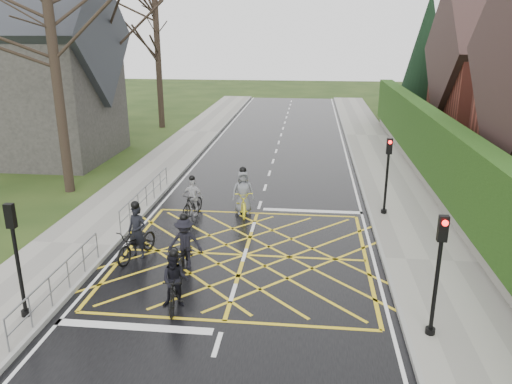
% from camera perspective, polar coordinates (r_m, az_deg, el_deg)
% --- Properties ---
extents(ground, '(120.00, 120.00, 0.00)m').
position_cam_1_polar(ground, '(16.80, -1.32, -7.23)').
color(ground, black).
rests_on(ground, ground).
extents(road, '(9.00, 80.00, 0.01)m').
position_cam_1_polar(road, '(16.79, -1.32, -7.21)').
color(road, black).
rests_on(road, ground).
extents(sidewalk_right, '(3.00, 80.00, 0.15)m').
position_cam_1_polar(sidewalk_right, '(17.11, 19.21, -7.54)').
color(sidewalk_right, gray).
rests_on(sidewalk_right, ground).
extents(sidewalk_left, '(3.00, 80.00, 0.15)m').
position_cam_1_polar(sidewalk_left, '(18.48, -20.20, -5.71)').
color(sidewalk_left, gray).
rests_on(sidewalk_left, ground).
extents(stone_wall, '(0.50, 38.00, 0.70)m').
position_cam_1_polar(stone_wall, '(22.85, 20.42, -0.47)').
color(stone_wall, slate).
rests_on(stone_wall, ground).
extents(hedge, '(0.90, 38.00, 2.80)m').
position_cam_1_polar(hedge, '(22.39, 20.91, 3.78)').
color(hedge, '#19370F').
rests_on(hedge, stone_wall).
extents(conifer, '(4.60, 4.60, 10.00)m').
position_cam_1_polar(conifer, '(42.02, 18.80, 14.20)').
color(conifer, black).
rests_on(conifer, ground).
extents(church, '(8.80, 7.80, 11.00)m').
position_cam_1_polar(church, '(31.29, -24.22, 12.43)').
color(church, '#2D2B28').
rests_on(church, ground).
extents(tree_near, '(9.24, 9.24, 11.44)m').
position_cam_1_polar(tree_near, '(23.77, -22.65, 18.55)').
color(tree_near, black).
rests_on(tree_near, ground).
extents(tree_mid, '(10.08, 10.08, 12.48)m').
position_cam_1_polar(tree_mid, '(31.47, -17.31, 19.98)').
color(tree_mid, black).
rests_on(tree_mid, ground).
extents(tree_far, '(8.40, 8.40, 10.40)m').
position_cam_1_polar(tree_far, '(38.74, -11.31, 17.79)').
color(tree_far, black).
rests_on(tree_far, ground).
extents(railing_south, '(0.05, 5.04, 1.03)m').
position_cam_1_polar(railing_south, '(14.80, -21.62, -8.93)').
color(railing_south, slate).
rests_on(railing_south, ground).
extents(railing_north, '(0.05, 6.04, 1.03)m').
position_cam_1_polar(railing_north, '(21.17, -12.47, 0.07)').
color(railing_north, slate).
rests_on(railing_north, ground).
extents(traffic_light_ne, '(0.24, 0.31, 3.21)m').
position_cam_1_polar(traffic_light_ne, '(20.25, 14.72, 1.67)').
color(traffic_light_ne, black).
rests_on(traffic_light_ne, ground).
extents(traffic_light_se, '(0.24, 0.31, 3.21)m').
position_cam_1_polar(traffic_light_se, '(12.55, 19.97, -9.20)').
color(traffic_light_se, black).
rests_on(traffic_light_se, ground).
extents(traffic_light_sw, '(0.24, 0.31, 3.21)m').
position_cam_1_polar(traffic_light_sw, '(13.88, -25.56, -7.25)').
color(traffic_light_sw, black).
rests_on(traffic_light_sw, ground).
extents(cyclist_rear, '(1.26, 2.14, 1.96)m').
position_cam_1_polar(cyclist_rear, '(16.82, -13.45, -5.34)').
color(cyclist_rear, black).
rests_on(cyclist_rear, ground).
extents(cyclist_back, '(0.81, 1.72, 1.69)m').
position_cam_1_polar(cyclist_back, '(13.78, -9.25, -10.54)').
color(cyclist_back, black).
rests_on(cyclist_back, ground).
extents(cyclist_mid, '(1.13, 1.93, 1.83)m').
position_cam_1_polar(cyclist_mid, '(15.81, -8.15, -6.44)').
color(cyclist_mid, black).
rests_on(cyclist_mid, ground).
extents(cyclist_front, '(0.97, 1.74, 1.68)m').
position_cam_1_polar(cyclist_front, '(20.20, -7.26, -1.03)').
color(cyclist_front, black).
rests_on(cyclist_front, ground).
extents(cyclist_lead, '(1.12, 2.13, 1.97)m').
position_cam_1_polar(cyclist_lead, '(20.22, -1.50, -0.66)').
color(cyclist_lead, yellow).
rests_on(cyclist_lead, ground).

